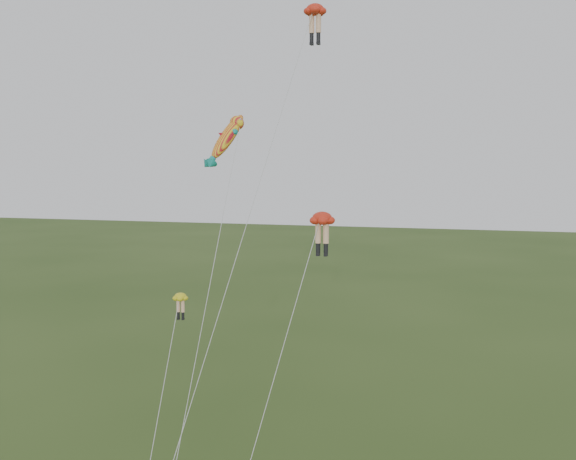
# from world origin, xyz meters

# --- Properties ---
(legs_kite_red_high) EXTENTS (4.50, 14.88, 25.23)m
(legs_kite_red_high) POSITION_xyz_m (2.36, 11.43, 24.15)
(legs_kite_red_high) COLOR red
(legs_kite_red_high) RESTS_ON ground
(legs_kite_red_mid) EXTENTS (3.05, 8.59, 13.99)m
(legs_kite_red_mid) POSITION_xyz_m (4.33, 5.32, 13.21)
(legs_kite_red_mid) COLOR red
(legs_kite_red_mid) RESTS_ON ground
(legs_kite_yellow) EXTENTS (1.87, 8.04, 9.63)m
(legs_kite_yellow) POSITION_xyz_m (-3.09, 5.21, 8.67)
(legs_kite_yellow) COLOR yellow
(legs_kite_yellow) RESTS_ON ground
(fish_kite) EXTENTS (2.70, 13.11, 19.44)m
(fish_kite) POSITION_xyz_m (-2.62, 11.05, 17.76)
(fish_kite) COLOR yellow
(fish_kite) RESTS_ON ground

